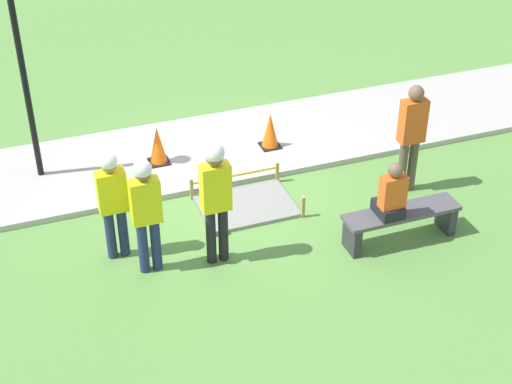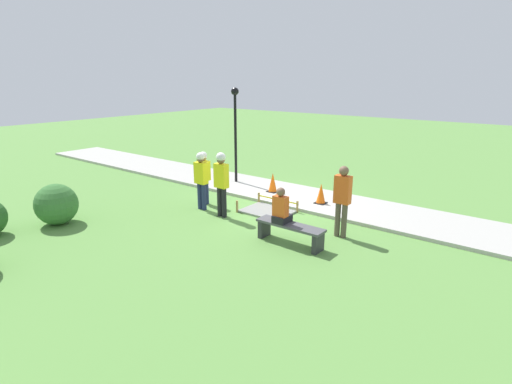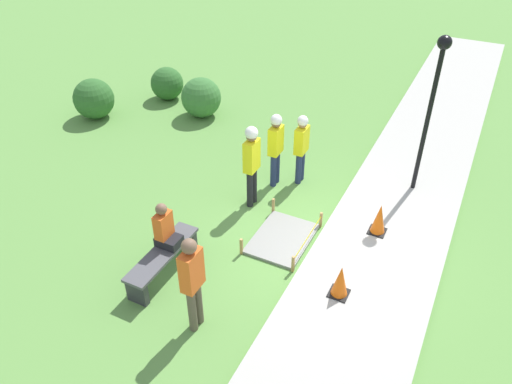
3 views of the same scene
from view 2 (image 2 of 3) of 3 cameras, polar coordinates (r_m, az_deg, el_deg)
ground_plane at (r=12.66m, az=2.50°, el=-1.96°), size 60.00×60.00×0.00m
sidewalk at (r=13.60m, az=5.42°, el=-0.52°), size 28.00×2.39×0.10m
wet_concrete_patch at (r=12.03m, az=1.60°, el=-2.76°), size 1.50×1.13×0.36m
traffic_cone_near_patch at (r=12.64m, az=9.26°, el=-0.24°), size 0.34×0.34×0.63m
traffic_cone_far_patch at (r=13.75m, az=2.41°, el=1.36°), size 0.34×0.34×0.67m
park_bench at (r=9.73m, az=4.88°, el=-5.43°), size 1.76×0.44×0.51m
person_seated_on_bench at (r=9.64m, az=3.62°, el=-2.43°), size 0.36×0.44×0.89m
worker_supervisor at (r=12.14m, az=-7.85°, el=2.30°), size 0.40×0.26×1.77m
worker_assistant at (r=11.40m, az=-4.98°, el=1.97°), size 0.40×0.27×1.90m
worker_trainee at (r=12.73m, az=-7.47°, el=2.67°), size 0.40×0.24×1.69m
bystander_in_orange_shirt at (r=10.14m, az=12.22°, el=-0.70°), size 0.40×0.24×1.84m
lamppost_near at (r=14.80m, az=-2.98°, el=10.21°), size 0.28×0.28×3.47m
shrub_rounded_mid at (r=12.22m, az=-26.63°, el=-1.59°), size 1.14×1.14×1.14m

